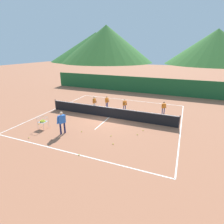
{
  "coord_description": "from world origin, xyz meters",
  "views": [
    {
      "loc": [
        5.94,
        -13.61,
        5.82
      ],
      "look_at": [
        0.9,
        -1.47,
        1.13
      ],
      "focal_mm": 28.24,
      "sensor_mm": 36.0,
      "label": 1
    }
  ],
  "objects_px": {
    "student_0": "(94,102)",
    "student_2": "(125,104)",
    "student_3": "(164,107)",
    "tennis_ball_7": "(39,124)",
    "tennis_ball_1": "(111,136)",
    "tennis_ball_4": "(143,130)",
    "tennis_ball_2": "(137,135)",
    "tennis_ball_3": "(113,144)",
    "ball_cart": "(43,121)",
    "tennis_ball_5": "(82,132)",
    "instructor": "(62,121)",
    "tennis_net": "(109,112)",
    "tennis_ball_6": "(29,138)",
    "tennis_ball_0": "(79,155)",
    "student_1": "(107,101)"
  },
  "relations": [
    {
      "from": "tennis_ball_5",
      "to": "student_3",
      "type": "bearing_deg",
      "value": 51.31
    },
    {
      "from": "student_0",
      "to": "tennis_ball_3",
      "type": "distance_m",
      "value": 7.55
    },
    {
      "from": "student_3",
      "to": "tennis_ball_1",
      "type": "bearing_deg",
      "value": -114.53
    },
    {
      "from": "student_3",
      "to": "tennis_ball_5",
      "type": "distance_m",
      "value": 8.17
    },
    {
      "from": "student_1",
      "to": "tennis_ball_5",
      "type": "relative_size",
      "value": 18.97
    },
    {
      "from": "student_1",
      "to": "instructor",
      "type": "bearing_deg",
      "value": -94.74
    },
    {
      "from": "tennis_ball_2",
      "to": "tennis_ball_3",
      "type": "height_order",
      "value": "same"
    },
    {
      "from": "student_0",
      "to": "tennis_ball_1",
      "type": "height_order",
      "value": "student_0"
    },
    {
      "from": "student_3",
      "to": "tennis_ball_7",
      "type": "bearing_deg",
      "value": -144.47
    },
    {
      "from": "tennis_net",
      "to": "tennis_ball_2",
      "type": "xyz_separation_m",
      "value": [
        3.26,
        -2.4,
        -0.47
      ]
    },
    {
      "from": "student_1",
      "to": "student_3",
      "type": "distance_m",
      "value": 5.69
    },
    {
      "from": "student_1",
      "to": "tennis_ball_1",
      "type": "xyz_separation_m",
      "value": [
        2.87,
        -5.71,
        -0.74
      ]
    },
    {
      "from": "ball_cart",
      "to": "tennis_ball_3",
      "type": "height_order",
      "value": "ball_cart"
    },
    {
      "from": "tennis_ball_4",
      "to": "tennis_ball_7",
      "type": "height_order",
      "value": "same"
    },
    {
      "from": "instructor",
      "to": "student_2",
      "type": "xyz_separation_m",
      "value": [
        2.55,
        6.46,
        -0.27
      ]
    },
    {
      "from": "instructor",
      "to": "tennis_ball_6",
      "type": "relative_size",
      "value": 24.76
    },
    {
      "from": "ball_cart",
      "to": "tennis_ball_6",
      "type": "xyz_separation_m",
      "value": [
        0.24,
        -1.67,
        -0.56
      ]
    },
    {
      "from": "student_3",
      "to": "tennis_ball_0",
      "type": "xyz_separation_m",
      "value": [
        -3.6,
        -9.05,
        -0.7
      ]
    },
    {
      "from": "student_0",
      "to": "tennis_ball_6",
      "type": "height_order",
      "value": "student_0"
    },
    {
      "from": "tennis_ball_3",
      "to": "tennis_net",
      "type": "bearing_deg",
      "value": 116.59
    },
    {
      "from": "tennis_ball_1",
      "to": "tennis_ball_4",
      "type": "height_order",
      "value": "same"
    },
    {
      "from": "student_3",
      "to": "student_0",
      "type": "bearing_deg",
      "value": -170.63
    },
    {
      "from": "student_0",
      "to": "tennis_ball_0",
      "type": "distance_m",
      "value": 8.57
    },
    {
      "from": "student_2",
      "to": "tennis_ball_0",
      "type": "xyz_separation_m",
      "value": [
        0.07,
        -8.44,
        -0.71
      ]
    },
    {
      "from": "student_3",
      "to": "tennis_ball_7",
      "type": "distance_m",
      "value": 11.18
    },
    {
      "from": "student_3",
      "to": "ball_cart",
      "type": "relative_size",
      "value": 1.36
    },
    {
      "from": "tennis_net",
      "to": "student_2",
      "type": "distance_m",
      "value": 2.34
    },
    {
      "from": "student_2",
      "to": "tennis_ball_6",
      "type": "distance_m",
      "value": 9.08
    },
    {
      "from": "instructor",
      "to": "tennis_ball_0",
      "type": "relative_size",
      "value": 24.76
    },
    {
      "from": "tennis_net",
      "to": "instructor",
      "type": "relative_size",
      "value": 7.1
    },
    {
      "from": "instructor",
      "to": "tennis_ball_1",
      "type": "distance_m",
      "value": 3.68
    },
    {
      "from": "tennis_ball_2",
      "to": "student_0",
      "type": "bearing_deg",
      "value": 143.95
    },
    {
      "from": "ball_cart",
      "to": "tennis_ball_2",
      "type": "relative_size",
      "value": 13.22
    },
    {
      "from": "tennis_ball_3",
      "to": "tennis_ball_7",
      "type": "distance_m",
      "value": 6.87
    },
    {
      "from": "student_2",
      "to": "tennis_ball_3",
      "type": "height_order",
      "value": "student_2"
    },
    {
      "from": "student_1",
      "to": "tennis_ball_5",
      "type": "height_order",
      "value": "student_1"
    },
    {
      "from": "tennis_net",
      "to": "tennis_ball_3",
      "type": "relative_size",
      "value": 175.84
    },
    {
      "from": "student_0",
      "to": "student_2",
      "type": "bearing_deg",
      "value": 9.33
    },
    {
      "from": "instructor",
      "to": "tennis_ball_2",
      "type": "height_order",
      "value": "instructor"
    },
    {
      "from": "ball_cart",
      "to": "tennis_ball_4",
      "type": "height_order",
      "value": "ball_cart"
    },
    {
      "from": "tennis_ball_0",
      "to": "tennis_ball_5",
      "type": "xyz_separation_m",
      "value": [
        -1.49,
        2.69,
        0.0
      ]
    },
    {
      "from": "ball_cart",
      "to": "tennis_ball_2",
      "type": "height_order",
      "value": "ball_cart"
    },
    {
      "from": "tennis_net",
      "to": "tennis_ball_6",
      "type": "distance_m",
      "value": 6.79
    },
    {
      "from": "student_2",
      "to": "tennis_ball_1",
      "type": "distance_m",
      "value": 5.64
    },
    {
      "from": "student_2",
      "to": "ball_cart",
      "type": "relative_size",
      "value": 1.37
    },
    {
      "from": "instructor",
      "to": "tennis_ball_4",
      "type": "xyz_separation_m",
      "value": [
        5.32,
        2.7,
        -0.98
      ]
    },
    {
      "from": "student_0",
      "to": "tennis_ball_7",
      "type": "distance_m",
      "value": 5.89
    },
    {
      "from": "tennis_net",
      "to": "tennis_ball_4",
      "type": "relative_size",
      "value": 175.84
    },
    {
      "from": "student_1",
      "to": "tennis_ball_2",
      "type": "distance_m",
      "value": 6.64
    },
    {
      "from": "instructor",
      "to": "tennis_ball_5",
      "type": "xyz_separation_m",
      "value": [
        1.14,
        0.71,
        -0.98
      ]
    }
  ]
}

